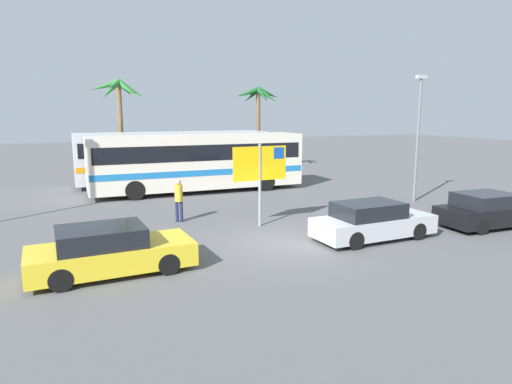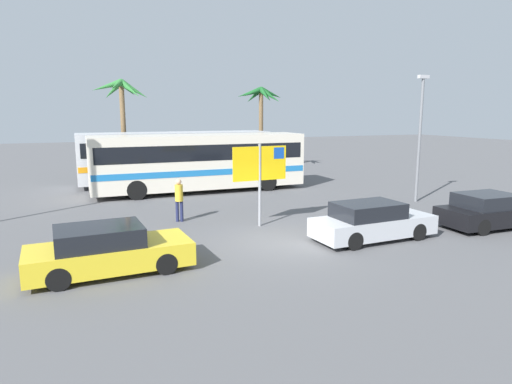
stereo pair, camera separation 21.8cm
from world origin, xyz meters
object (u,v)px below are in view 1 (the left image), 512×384
at_px(bus_rear_coach, 174,155).
at_px(car_silver, 372,221).
at_px(car_yellow, 109,251).
at_px(pedestrian_crossing_lot, 179,197).
at_px(car_black, 488,210).
at_px(ferry_sign, 261,167).
at_px(bus_front_coach, 198,160).

bearing_deg(bus_rear_coach, car_silver, -76.89).
bearing_deg(car_yellow, pedestrian_crossing_lot, 55.40).
relative_size(bus_rear_coach, car_black, 2.90).
distance_m(ferry_sign, car_yellow, 6.92).
bearing_deg(car_black, car_yellow, -179.55).
height_order(bus_rear_coach, pedestrian_crossing_lot, bus_rear_coach).
bearing_deg(car_yellow, bus_rear_coach, 68.06).
relative_size(car_yellow, pedestrian_crossing_lot, 2.55).
distance_m(ferry_sign, pedestrian_crossing_lot, 3.60).
xyz_separation_m(ferry_sign, car_black, (8.04, -3.50, -1.69)).
bearing_deg(car_black, pedestrian_crossing_lot, 155.32).
height_order(bus_front_coach, pedestrian_crossing_lot, bus_front_coach).
height_order(car_yellow, pedestrian_crossing_lot, pedestrian_crossing_lot).
bearing_deg(car_black, car_silver, 178.66).
distance_m(bus_front_coach, car_yellow, 12.98).
distance_m(bus_rear_coach, pedestrian_crossing_lot, 10.34).
height_order(ferry_sign, pedestrian_crossing_lot, ferry_sign).
bearing_deg(pedestrian_crossing_lot, car_yellow, 175.95).
xyz_separation_m(ferry_sign, car_yellow, (-5.90, -3.20, -1.69)).
bearing_deg(ferry_sign, bus_rear_coach, 91.58).
relative_size(ferry_sign, car_silver, 0.73).
height_order(bus_front_coach, ferry_sign, ferry_sign).
height_order(bus_rear_coach, car_black, bus_rear_coach).
height_order(ferry_sign, car_yellow, ferry_sign).
distance_m(car_black, car_silver, 5.24).
bearing_deg(ferry_sign, car_yellow, -153.39).
xyz_separation_m(bus_rear_coach, car_yellow, (-5.17, -15.18, -1.15)).
height_order(ferry_sign, car_silver, ferry_sign).
bearing_deg(car_yellow, car_black, -4.37).
relative_size(bus_front_coach, car_yellow, 2.63).
xyz_separation_m(car_yellow, pedestrian_crossing_lot, (3.11, 5.07, 0.39)).
bearing_deg(car_silver, ferry_sign, 128.74).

